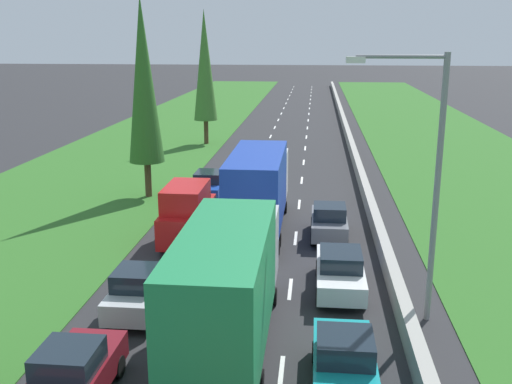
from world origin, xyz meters
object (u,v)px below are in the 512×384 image
blue_sedan_left_lane (209,185)px  green_box_truck_centre_lane (229,287)px  poplar_tree_third (205,66)px  red_van_left_lane (187,213)px  grey_hatchback_right_lane (329,222)px  poplar_tree_second (143,81)px  silver_hatchback_left_lane_third (140,290)px  teal_hatchback_right_lane (344,361)px  street_light_mast (427,171)px  blue_box_truck_centre_lane (259,190)px  maroon_hatchback_left_lane (74,374)px  white_sedan_right_lane (340,271)px

blue_sedan_left_lane → green_box_truck_centre_lane: 18.36m
poplar_tree_third → red_van_left_lane: bearing=-81.5°
grey_hatchback_right_lane → green_box_truck_centre_lane: 11.65m
red_van_left_lane → green_box_truck_centre_lane: size_ratio=0.52×
poplar_tree_second → silver_hatchback_left_lane_third: bearing=-75.3°
poplar_tree_second → teal_hatchback_right_lane: bearing=-60.5°
poplar_tree_third → street_light_mast: (13.47, -33.36, -1.72)m
teal_hatchback_right_lane → silver_hatchback_left_lane_third: 7.99m
silver_hatchback_left_lane_third → poplar_tree_second: bearing=104.7°
grey_hatchback_right_lane → blue_box_truck_centre_lane: size_ratio=0.41×
teal_hatchback_right_lane → maroon_hatchback_left_lane: (-7.13, -1.36, 0.00)m
poplar_tree_third → street_light_mast: size_ratio=1.31×
blue_box_truck_centre_lane → poplar_tree_second: bearing=140.4°
white_sedan_right_lane → poplar_tree_second: size_ratio=0.38×
grey_hatchback_right_lane → poplar_tree_second: size_ratio=0.33×
green_box_truck_centre_lane → red_van_left_lane: bearing=109.0°
teal_hatchback_right_lane → green_box_truck_centre_lane: 4.00m
grey_hatchback_right_lane → poplar_tree_second: bearing=148.4°
poplar_tree_second → poplar_tree_third: bearing=89.5°
white_sedan_right_lane → red_van_left_lane: 8.56m
teal_hatchback_right_lane → maroon_hatchback_left_lane: 7.26m
maroon_hatchback_left_lane → street_light_mast: 12.26m
silver_hatchback_left_lane_third → green_box_truck_centre_lane: green_box_truck_centre_lane is taller
poplar_tree_third → street_light_mast: bearing=-68.0°
white_sedan_right_lane → teal_hatchback_right_lane: bearing=-91.2°
teal_hatchback_right_lane → white_sedan_right_lane: 6.57m
white_sedan_right_lane → blue_box_truck_centre_lane: blue_box_truck_centre_lane is taller
poplar_tree_third → street_light_mast: poplar_tree_third is taller
blue_box_truck_centre_lane → white_sedan_right_lane: bearing=-60.7°
teal_hatchback_right_lane → poplar_tree_third: poplar_tree_third is taller
teal_hatchback_right_lane → red_van_left_lane: bearing=120.7°
grey_hatchback_right_lane → maroon_hatchback_left_lane: (-6.98, -14.05, 0.00)m
red_van_left_lane → silver_hatchback_left_lane_third: bearing=-90.7°
white_sedan_right_lane → green_box_truck_centre_lane: (-3.55, -4.98, 1.37)m
maroon_hatchback_left_lane → red_van_left_lane: size_ratio=0.80×
teal_hatchback_right_lane → red_van_left_lane: red_van_left_lane is taller
teal_hatchback_right_lane → poplar_tree_second: (-10.93, 19.32, 6.12)m
street_light_mast → teal_hatchback_right_lane: bearing=-121.2°
white_sedan_right_lane → blue_sedan_left_lane: (-7.35, 12.93, 0.00)m
blue_sedan_left_lane → poplar_tree_third: bearing=100.9°
blue_sedan_left_lane → poplar_tree_third: poplar_tree_third is taller
blue_box_truck_centre_lane → silver_hatchback_left_lane_third: bearing=-109.6°
blue_sedan_left_lane → maroon_hatchback_left_lane: bearing=-89.8°
teal_hatchback_right_lane → poplar_tree_third: 39.81m
grey_hatchback_right_lane → blue_sedan_left_lane: bearing=136.0°
teal_hatchback_right_lane → grey_hatchback_right_lane: bearing=90.7°
white_sedan_right_lane → maroon_hatchback_left_lane: bearing=-132.5°
poplar_tree_third → blue_sedan_left_lane: bearing=-79.1°
maroon_hatchback_left_lane → silver_hatchback_left_lane_third: bearing=87.7°
grey_hatchback_right_lane → maroon_hatchback_left_lane: bearing=-116.4°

